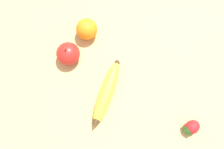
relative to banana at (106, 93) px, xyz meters
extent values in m
plane|color=tan|center=(0.04, 0.01, -0.02)|extent=(3.00, 3.00, 0.00)
ellipsoid|color=yellow|center=(0.00, 0.00, 0.00)|extent=(0.16, 0.18, 0.04)
cone|color=#47331E|center=(-0.06, -0.07, 0.01)|extent=(0.03, 0.04, 0.03)
sphere|color=#47331E|center=(0.06, 0.08, 0.00)|extent=(0.02, 0.02, 0.02)
sphere|color=orange|center=(0.01, 0.21, 0.01)|extent=(0.07, 0.07, 0.07)
cylinder|color=#337A33|center=(0.01, 0.21, 0.04)|extent=(0.01, 0.01, 0.00)
ellipsoid|color=red|center=(0.19, -0.18, 0.00)|extent=(0.05, 0.05, 0.04)
cone|color=#337A33|center=(0.17, -0.18, 0.00)|extent=(0.02, 0.04, 0.03)
ellipsoid|color=red|center=(-0.07, 0.15, 0.01)|extent=(0.07, 0.07, 0.06)
cylinder|color=#4C3319|center=(-0.07, 0.15, 0.05)|extent=(0.00, 0.00, 0.01)
camera|label=1|loc=(-0.02, -0.10, 0.63)|focal=35.00mm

